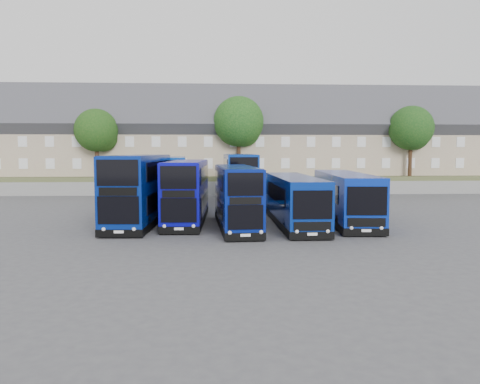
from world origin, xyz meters
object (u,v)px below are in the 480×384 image
(dd_front_left, at_px, (139,190))
(dd_front_mid, at_px, (187,192))
(coach_east_a, at_px, (294,201))
(tree_west, at_px, (98,132))
(tree_mid, at_px, (240,124))
(tree_far, at_px, (434,130))
(tree_east, at_px, (412,130))

(dd_front_left, xyz_separation_m, dd_front_mid, (3.19, 0.39, -0.20))
(dd_front_left, relative_size, coach_east_a, 0.99)
(tree_west, height_order, tree_mid, tree_mid)
(tree_far, bearing_deg, tree_mid, -165.96)
(dd_front_left, bearing_deg, dd_front_mid, 9.63)
(tree_west, distance_m, tree_far, 42.58)
(dd_front_left, distance_m, tree_east, 35.73)
(tree_mid, distance_m, tree_far, 26.80)
(coach_east_a, bearing_deg, tree_east, 51.86)
(dd_front_mid, height_order, tree_east, tree_east)
(tree_east, height_order, tree_far, tree_far)
(dd_front_mid, xyz_separation_m, tree_mid, (4.84, 21.67, 6.00))
(coach_east_a, xyz_separation_m, tree_mid, (-2.36, 23.21, 6.48))
(tree_mid, bearing_deg, tree_west, -178.21)
(dd_front_left, xyz_separation_m, coach_east_a, (10.39, -1.15, -0.68))
(tree_mid, xyz_separation_m, tree_east, (20.00, -0.50, -0.68))
(tree_west, bearing_deg, dd_front_left, -69.71)
(coach_east_a, bearing_deg, dd_front_mid, 167.61)
(tree_mid, bearing_deg, dd_front_mid, -102.58)
(dd_front_mid, xyz_separation_m, tree_west, (-11.17, 21.17, 4.98))
(tree_west, bearing_deg, tree_east, 0.00)
(dd_front_left, height_order, tree_east, tree_east)
(coach_east_a, xyz_separation_m, tree_west, (-18.36, 22.71, 5.46))
(tree_east, bearing_deg, dd_front_left, -142.43)
(dd_front_left, height_order, tree_mid, tree_mid)
(tree_mid, relative_size, tree_east, 1.12)
(coach_east_a, relative_size, tree_mid, 1.29)
(dd_front_left, distance_m, tree_mid, 24.18)
(tree_mid, bearing_deg, tree_far, 14.04)
(coach_east_a, distance_m, tree_far, 38.46)
(dd_front_mid, relative_size, coach_east_a, 0.90)
(dd_front_left, height_order, coach_east_a, dd_front_left)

